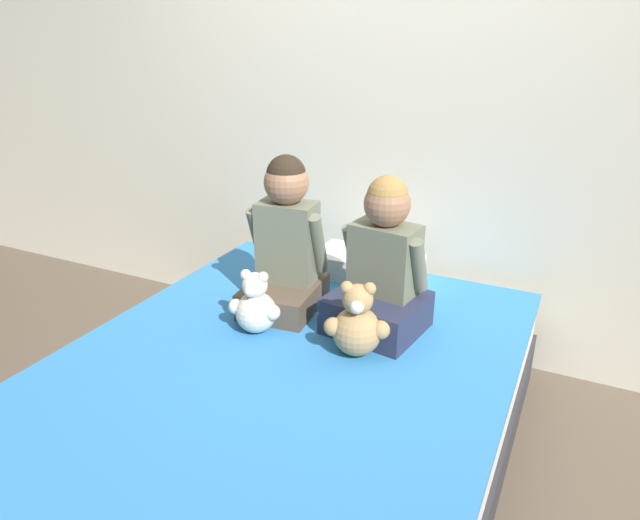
{
  "coord_description": "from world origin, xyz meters",
  "views": [
    {
      "loc": [
        0.92,
        -1.56,
        1.6
      ],
      "look_at": [
        0.0,
        0.32,
        0.75
      ],
      "focal_mm": 32.0,
      "sensor_mm": 36.0,
      "label": 1
    }
  ],
  "objects_px": {
    "bed": "(283,412)",
    "teddy_bear_held_by_left_child": "(256,306)",
    "pillow_at_headboard": "(368,265)",
    "child_on_right": "(382,269)",
    "child_on_left": "(286,243)",
    "teddy_bear_held_by_right_child": "(357,324)"
  },
  "relations": [
    {
      "from": "child_on_right",
      "to": "bed",
      "type": "bearing_deg",
      "value": -112.1
    },
    {
      "from": "bed",
      "to": "teddy_bear_held_by_left_child",
      "type": "bearing_deg",
      "value": 143.92
    },
    {
      "from": "bed",
      "to": "child_on_right",
      "type": "height_order",
      "value": "child_on_right"
    },
    {
      "from": "teddy_bear_held_by_left_child",
      "to": "teddy_bear_held_by_right_child",
      "type": "height_order",
      "value": "teddy_bear_held_by_right_child"
    },
    {
      "from": "child_on_right",
      "to": "teddy_bear_held_by_left_child",
      "type": "distance_m",
      "value": 0.52
    },
    {
      "from": "bed",
      "to": "teddy_bear_held_by_left_child",
      "type": "distance_m",
      "value": 0.42
    },
    {
      "from": "teddy_bear_held_by_right_child",
      "to": "teddy_bear_held_by_left_child",
      "type": "bearing_deg",
      "value": 164.24
    },
    {
      "from": "pillow_at_headboard",
      "to": "child_on_left",
      "type": "bearing_deg",
      "value": -114.46
    },
    {
      "from": "child_on_left",
      "to": "teddy_bear_held_by_right_child",
      "type": "bearing_deg",
      "value": -35.3
    },
    {
      "from": "child_on_left",
      "to": "teddy_bear_held_by_right_child",
      "type": "distance_m",
      "value": 0.52
    },
    {
      "from": "teddy_bear_held_by_right_child",
      "to": "child_on_right",
      "type": "bearing_deg",
      "value": 71.01
    },
    {
      "from": "child_on_left",
      "to": "child_on_right",
      "type": "bearing_deg",
      "value": -6.92
    },
    {
      "from": "child_on_right",
      "to": "teddy_bear_held_by_right_child",
      "type": "bearing_deg",
      "value": -82.71
    },
    {
      "from": "teddy_bear_held_by_left_child",
      "to": "pillow_at_headboard",
      "type": "relative_size",
      "value": 0.52
    },
    {
      "from": "pillow_at_headboard",
      "to": "teddy_bear_held_by_right_child",
      "type": "bearing_deg",
      "value": -71.67
    },
    {
      "from": "bed",
      "to": "teddy_bear_held_by_left_child",
      "type": "relative_size",
      "value": 7.76
    },
    {
      "from": "child_on_right",
      "to": "teddy_bear_held_by_left_child",
      "type": "bearing_deg",
      "value": -141.39
    },
    {
      "from": "bed",
      "to": "pillow_at_headboard",
      "type": "bearing_deg",
      "value": 90.0
    },
    {
      "from": "pillow_at_headboard",
      "to": "bed",
      "type": "bearing_deg",
      "value": -90.0
    },
    {
      "from": "child_on_right",
      "to": "pillow_at_headboard",
      "type": "relative_size",
      "value": 1.23
    },
    {
      "from": "teddy_bear_held_by_left_child",
      "to": "pillow_at_headboard",
      "type": "bearing_deg",
      "value": 67.33
    },
    {
      "from": "child_on_right",
      "to": "child_on_left",
      "type": "bearing_deg",
      "value": -173.07
    }
  ]
}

